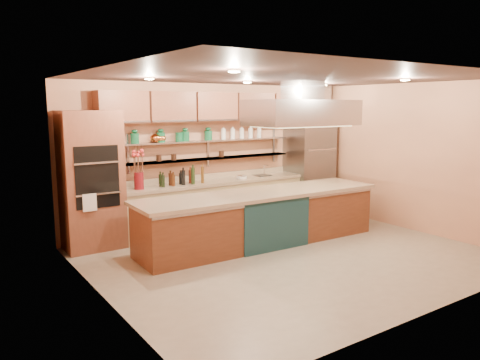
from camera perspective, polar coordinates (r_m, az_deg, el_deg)
floor at (r=7.61m, az=6.12°, el=-9.24°), size 6.00×5.00×0.02m
ceiling at (r=7.24m, az=6.51°, el=12.37°), size 6.00×5.00×0.02m
wall_back at (r=9.32m, az=-3.74°, el=3.04°), size 6.00×0.04×2.80m
wall_front at (r=5.66m, az=23.00°, el=-1.56°), size 6.00×0.04×2.80m
wall_left at (r=5.83m, az=-16.72°, el=-0.94°), size 0.04×5.00×2.80m
wall_right at (r=9.51m, az=20.18°, el=2.62°), size 0.04×5.00×2.80m
oven_stack at (r=8.08m, az=-17.65°, el=-0.08°), size 0.95×0.64×2.30m
refrigerator at (r=10.48m, az=8.43°, el=1.69°), size 0.95×0.72×2.10m
back_counter at (r=9.19m, az=-3.00°, el=-2.95°), size 3.84×0.64×0.93m
wall_shelf_lower at (r=9.19m, az=-3.60°, el=2.64°), size 3.60×0.26×0.03m
wall_shelf_upper at (r=9.16m, az=-3.62°, el=4.81°), size 3.60×0.26×0.03m
upper_cabinets at (r=9.12m, az=-3.22°, el=8.89°), size 4.60×0.36×0.55m
range_hood at (r=8.45m, az=7.58°, el=8.14°), size 2.00×1.00×0.45m
ceiling_downlights at (r=7.40m, az=5.47°, el=12.09°), size 4.00×2.80×0.02m
island at (r=8.10m, az=2.56°, el=-4.65°), size 4.39×1.09×0.91m
flower_vase at (r=8.33m, az=-12.22°, el=-0.09°), size 0.21×0.21×0.30m
oil_bottle_cluster at (r=8.68m, az=-7.08°, el=0.41°), size 0.95×0.35×0.30m
kitchen_scale at (r=9.37m, az=0.19°, el=0.47°), size 0.17×0.13×0.09m
bar_faucet at (r=9.81m, az=2.96°, el=1.20°), size 0.03×0.03×0.21m
copper_kettle at (r=8.62m, az=-10.28°, el=5.04°), size 0.22×0.22×0.16m
green_canister at (r=8.83m, az=-7.43°, el=5.24°), size 0.16×0.16×0.17m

